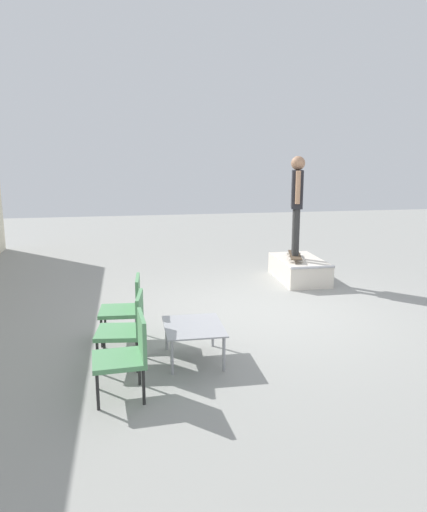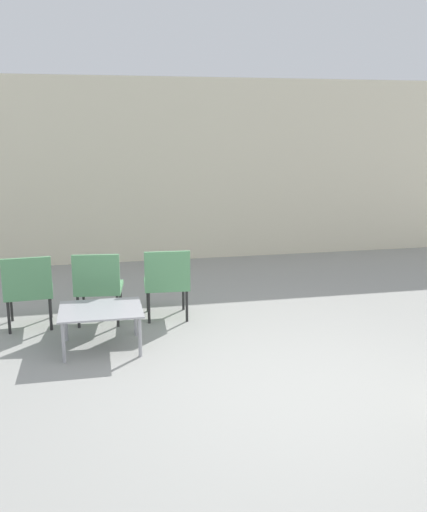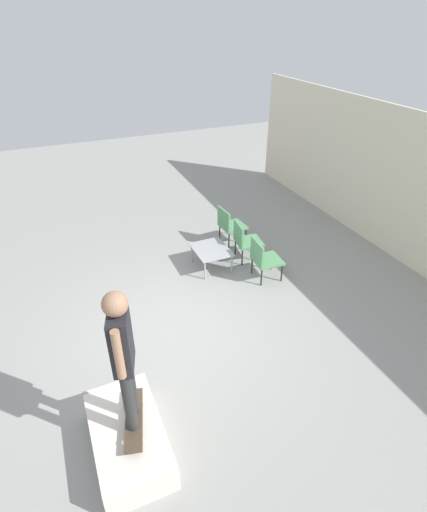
% 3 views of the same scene
% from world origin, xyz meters
% --- Properties ---
extents(ground_plane, '(24.00, 24.00, 0.00)m').
position_xyz_m(ground_plane, '(0.00, 0.00, 0.00)').
color(ground_plane, gray).
extents(skate_ramp_box, '(1.44, 0.81, 0.44)m').
position_xyz_m(skate_ramp_box, '(1.75, -1.14, 0.21)').
color(skate_ramp_box, silver).
rests_on(skate_ramp_box, ground_plane).
extents(skateboard_on_ramp, '(0.89, 0.41, 0.07)m').
position_xyz_m(skateboard_on_ramp, '(1.73, -1.04, 0.50)').
color(skateboard_on_ramp, '#473828').
rests_on(skateboard_on_ramp, skate_ramp_box).
extents(person_skater, '(0.55, 0.30, 1.84)m').
position_xyz_m(person_skater, '(1.73, -1.04, 1.61)').
color(person_skater, '#2D2D2D').
rests_on(person_skater, skateboard_on_ramp).
extents(coffee_table, '(0.83, 0.69, 0.43)m').
position_xyz_m(coffee_table, '(-1.60, 1.36, 0.38)').
color(coffee_table, '#9E9EA3').
rests_on(coffee_table, ground_plane).
extents(patio_chair_left, '(0.55, 0.55, 0.85)m').
position_xyz_m(patio_chair_left, '(-2.37, 2.14, 0.47)').
color(patio_chair_left, black).
rests_on(patio_chair_left, ground_plane).
extents(patio_chair_center, '(0.58, 0.58, 0.85)m').
position_xyz_m(patio_chair_center, '(-1.61, 2.14, 0.47)').
color(patio_chair_center, black).
rests_on(patio_chair_center, ground_plane).
extents(patio_chair_right, '(0.55, 0.55, 0.85)m').
position_xyz_m(patio_chair_right, '(-0.82, 2.14, 0.47)').
color(patio_chair_right, black).
rests_on(patio_chair_right, ground_plane).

